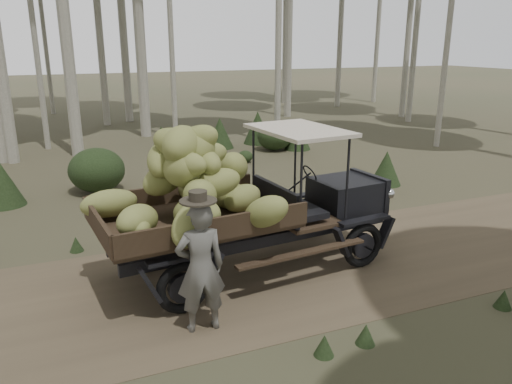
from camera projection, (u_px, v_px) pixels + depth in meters
ground at (246, 278)px, 8.62m from camera, size 120.00×120.00×0.00m
dirt_track at (246, 278)px, 8.62m from camera, size 70.00×4.00×0.01m
banana_truck at (218, 188)px, 8.22m from camera, size 5.67×3.01×2.79m
farmer at (200, 266)px, 6.84m from camera, size 0.71×0.53×2.05m
undergrowth at (182, 211)px, 10.44m from camera, size 20.01×23.08×1.27m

